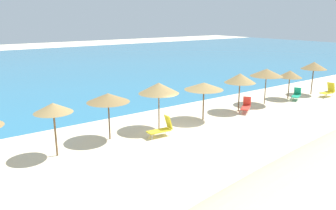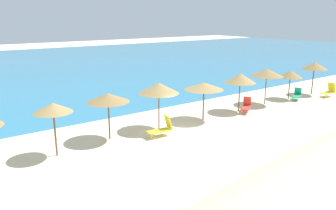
{
  "view_description": "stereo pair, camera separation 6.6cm",
  "coord_description": "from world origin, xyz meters",
  "px_view_note": "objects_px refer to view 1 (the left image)",
  "views": [
    {
      "loc": [
        -12.24,
        -14.03,
        6.86
      ],
      "look_at": [
        0.25,
        2.85,
        1.32
      ],
      "focal_mm": 35.87,
      "sensor_mm": 36.0,
      "label": 1
    },
    {
      "loc": [
        -12.19,
        -14.07,
        6.86
      ],
      "look_at": [
        0.25,
        2.85,
        1.32
      ],
      "focal_mm": 35.87,
      "sensor_mm": 36.0,
      "label": 2
    }
  ],
  "objects_px": {
    "beach_umbrella_5": "(159,88)",
    "beach_umbrella_8": "(267,73)",
    "beach_umbrella_9": "(290,74)",
    "lounge_chair_4": "(328,91)",
    "lounge_chair_2": "(296,95)",
    "lounge_chair_1": "(246,106)",
    "beach_umbrella_6": "(204,86)",
    "beach_umbrella_3": "(53,108)",
    "lounge_chair_0": "(162,128)",
    "beach_umbrella_4": "(108,98)",
    "beach_umbrella_10": "(314,66)",
    "beach_umbrella_7": "(240,78)"
  },
  "relations": [
    {
      "from": "beach_umbrella_7",
      "to": "beach_umbrella_9",
      "type": "xyz_separation_m",
      "value": [
        6.43,
        0.14,
        -0.36
      ]
    },
    {
      "from": "beach_umbrella_8",
      "to": "beach_umbrella_9",
      "type": "height_order",
      "value": "beach_umbrella_8"
    },
    {
      "from": "beach_umbrella_9",
      "to": "lounge_chair_4",
      "type": "distance_m",
      "value": 4.21
    },
    {
      "from": "beach_umbrella_10",
      "to": "lounge_chair_1",
      "type": "xyz_separation_m",
      "value": [
        -9.4,
        -0.43,
        -2.14
      ]
    },
    {
      "from": "beach_umbrella_3",
      "to": "lounge_chair_2",
      "type": "relative_size",
      "value": 1.88
    },
    {
      "from": "lounge_chair_4",
      "to": "beach_umbrella_7",
      "type": "bearing_deg",
      "value": 84.25
    },
    {
      "from": "beach_umbrella_4",
      "to": "lounge_chair_2",
      "type": "distance_m",
      "value": 17.29
    },
    {
      "from": "beach_umbrella_5",
      "to": "beach_umbrella_9",
      "type": "height_order",
      "value": "beach_umbrella_5"
    },
    {
      "from": "beach_umbrella_5",
      "to": "beach_umbrella_6",
      "type": "relative_size",
      "value": 1.12
    },
    {
      "from": "lounge_chair_1",
      "to": "lounge_chair_0",
      "type": "bearing_deg",
      "value": 61.06
    },
    {
      "from": "beach_umbrella_8",
      "to": "lounge_chair_4",
      "type": "bearing_deg",
      "value": -14.32
    },
    {
      "from": "beach_umbrella_3",
      "to": "lounge_chair_4",
      "type": "distance_m",
      "value": 23.84
    },
    {
      "from": "beach_umbrella_5",
      "to": "lounge_chair_2",
      "type": "bearing_deg",
      "value": -2.77
    },
    {
      "from": "beach_umbrella_6",
      "to": "lounge_chair_0",
      "type": "height_order",
      "value": "beach_umbrella_6"
    },
    {
      "from": "beach_umbrella_3",
      "to": "beach_umbrella_8",
      "type": "relative_size",
      "value": 0.97
    },
    {
      "from": "beach_umbrella_10",
      "to": "beach_umbrella_4",
      "type": "bearing_deg",
      "value": 178.84
    },
    {
      "from": "beach_umbrella_4",
      "to": "beach_umbrella_9",
      "type": "bearing_deg",
      "value": -0.69
    },
    {
      "from": "beach_umbrella_5",
      "to": "beach_umbrella_6",
      "type": "bearing_deg",
      "value": -3.14
    },
    {
      "from": "beach_umbrella_6",
      "to": "beach_umbrella_10",
      "type": "bearing_deg",
      "value": -0.11
    },
    {
      "from": "lounge_chair_4",
      "to": "beach_umbrella_10",
      "type": "bearing_deg",
      "value": 14.13
    },
    {
      "from": "beach_umbrella_7",
      "to": "lounge_chair_1",
      "type": "height_order",
      "value": "beach_umbrella_7"
    },
    {
      "from": "beach_umbrella_10",
      "to": "lounge_chair_0",
      "type": "distance_m",
      "value": 17.62
    },
    {
      "from": "beach_umbrella_3",
      "to": "beach_umbrella_7",
      "type": "xyz_separation_m",
      "value": [
        13.77,
        0.23,
        -0.02
      ]
    },
    {
      "from": "lounge_chair_2",
      "to": "lounge_chair_4",
      "type": "distance_m",
      "value": 3.46
    },
    {
      "from": "beach_umbrella_8",
      "to": "lounge_chair_1",
      "type": "xyz_separation_m",
      "value": [
        -3.04,
        -0.69,
        -2.1
      ]
    },
    {
      "from": "beach_umbrella_8",
      "to": "beach_umbrella_9",
      "type": "bearing_deg",
      "value": -0.96
    },
    {
      "from": "beach_umbrella_3",
      "to": "beach_umbrella_10",
      "type": "xyz_separation_m",
      "value": [
        23.44,
        0.17,
        0.09
      ]
    },
    {
      "from": "lounge_chair_1",
      "to": "lounge_chair_4",
      "type": "height_order",
      "value": "lounge_chair_4"
    },
    {
      "from": "beach_umbrella_6",
      "to": "beach_umbrella_3",
      "type": "bearing_deg",
      "value": -178.9
    },
    {
      "from": "beach_umbrella_9",
      "to": "lounge_chair_0",
      "type": "bearing_deg",
      "value": -175.12
    },
    {
      "from": "beach_umbrella_4",
      "to": "beach_umbrella_7",
      "type": "xyz_separation_m",
      "value": [
        10.5,
        -0.35,
        0.04
      ]
    },
    {
      "from": "beach_umbrella_5",
      "to": "beach_umbrella_8",
      "type": "relative_size",
      "value": 1.03
    },
    {
      "from": "beach_umbrella_10",
      "to": "lounge_chair_4",
      "type": "xyz_separation_m",
      "value": [
        0.29,
        -1.44,
        -2.08
      ]
    },
    {
      "from": "beach_umbrella_4",
      "to": "beach_umbrella_5",
      "type": "height_order",
      "value": "beach_umbrella_5"
    },
    {
      "from": "beach_umbrella_6",
      "to": "lounge_chair_4",
      "type": "distance_m",
      "value": 13.76
    },
    {
      "from": "beach_umbrella_4",
      "to": "beach_umbrella_7",
      "type": "relative_size",
      "value": 0.95
    },
    {
      "from": "beach_umbrella_4",
      "to": "lounge_chair_0",
      "type": "bearing_deg",
      "value": -27.72
    },
    {
      "from": "beach_umbrella_4",
      "to": "beach_umbrella_9",
      "type": "relative_size",
      "value": 1.11
    },
    {
      "from": "lounge_chair_4",
      "to": "beach_umbrella_4",
      "type": "bearing_deg",
      "value": 87.66
    },
    {
      "from": "beach_umbrella_9",
      "to": "beach_umbrella_10",
      "type": "xyz_separation_m",
      "value": [
        3.24,
        -0.2,
        0.47
      ]
    },
    {
      "from": "beach_umbrella_8",
      "to": "beach_umbrella_10",
      "type": "distance_m",
      "value": 6.37
    },
    {
      "from": "beach_umbrella_7",
      "to": "beach_umbrella_9",
      "type": "height_order",
      "value": "beach_umbrella_7"
    },
    {
      "from": "beach_umbrella_3",
      "to": "beach_umbrella_7",
      "type": "bearing_deg",
      "value": 0.95
    },
    {
      "from": "lounge_chair_1",
      "to": "beach_umbrella_10",
      "type": "bearing_deg",
      "value": -120.43
    },
    {
      "from": "beach_umbrella_7",
      "to": "beach_umbrella_8",
      "type": "xyz_separation_m",
      "value": [
        3.31,
        0.2,
        0.07
      ]
    },
    {
      "from": "beach_umbrella_3",
      "to": "lounge_chair_1",
      "type": "bearing_deg",
      "value": -1.07
    },
    {
      "from": "beach_umbrella_5",
      "to": "lounge_chair_2",
      "type": "height_order",
      "value": "beach_umbrella_5"
    },
    {
      "from": "lounge_chair_2",
      "to": "beach_umbrella_7",
      "type": "bearing_deg",
      "value": 62.82
    },
    {
      "from": "beach_umbrella_4",
      "to": "beach_umbrella_8",
      "type": "bearing_deg",
      "value": -0.63
    },
    {
      "from": "lounge_chair_2",
      "to": "beach_umbrella_6",
      "type": "bearing_deg",
      "value": 64.54
    }
  ]
}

